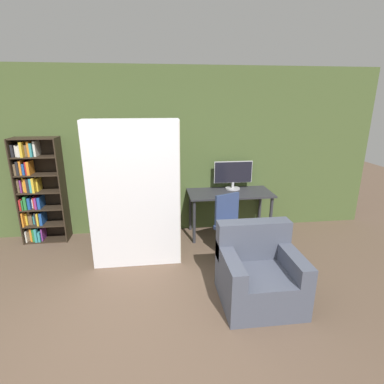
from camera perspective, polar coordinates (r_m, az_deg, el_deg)
ground_plane at (r=3.07m, az=-11.50°, el=-28.55°), size 16.00×16.00×0.00m
wall_back at (r=4.98m, az=-10.23°, el=7.23°), size 8.00×0.06×2.70m
desk at (r=4.95m, az=7.19°, el=-1.08°), size 1.37×0.63×0.74m
monitor at (r=5.04m, az=7.84°, el=3.43°), size 0.64×0.24×0.47m
office_chair at (r=4.40m, az=7.65°, el=-7.61°), size 0.57×0.57×0.89m
bookshelf at (r=5.26m, az=-27.43°, el=0.18°), size 0.67×0.33×1.65m
mattress_near at (r=3.97m, az=-10.77°, el=-0.74°), size 1.18×0.28×1.96m
armchair at (r=3.55m, az=12.53°, el=-14.91°), size 0.85×0.80×0.85m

